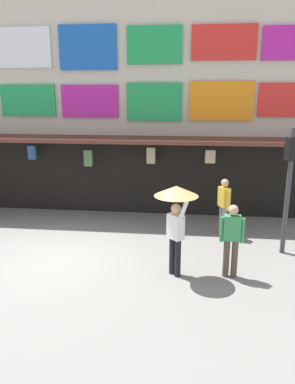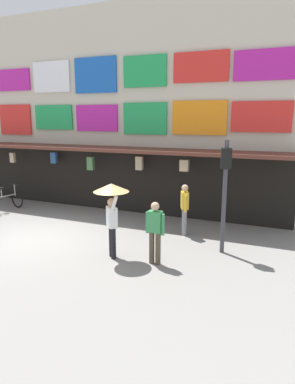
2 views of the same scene
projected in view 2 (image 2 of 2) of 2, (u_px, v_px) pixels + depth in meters
The scene contains 7 objects.
ground_plane at pixel (37, 237), 11.06m from camera, with size 80.00×80.00×0.00m, color gray.
shopfront at pixel (104, 113), 14.33m from camera, with size 18.00×2.60×8.00m.
traffic_light_far at pixel (225, 179), 9.42m from camera, with size 0.33×0.35×3.20m.
bicycle_parked at pixel (6, 201), 14.18m from camera, with size 0.91×1.27×1.05m.
pedestrian_with_umbrella at pixel (111, 200), 9.15m from camera, with size 0.96×0.96×2.08m.
pedestrian_in_yellow at pixel (155, 229), 8.89m from camera, with size 0.53×0.24×1.68m.
pedestrian_in_green at pixel (185, 207), 11.15m from camera, with size 0.35×0.49×1.68m.
Camera 2 is at (7.35, -8.30, 3.80)m, focal length 32.14 mm.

